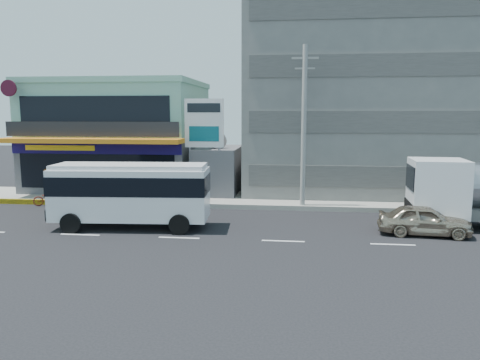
% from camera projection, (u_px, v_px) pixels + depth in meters
% --- Properties ---
extents(ground, '(120.00, 120.00, 0.00)m').
position_uv_depth(ground, '(179.00, 238.00, 22.51)').
color(ground, black).
rests_on(ground, ground).
extents(sidewalk, '(70.00, 5.00, 0.30)m').
position_uv_depth(sidewalk, '(287.00, 201.00, 31.25)').
color(sidewalk, gray).
rests_on(sidewalk, ground).
extents(shop_building, '(12.40, 11.70, 8.00)m').
position_uv_depth(shop_building, '(122.00, 138.00, 36.57)').
color(shop_building, '#424246').
rests_on(shop_building, ground).
extents(concrete_building, '(16.00, 12.00, 14.00)m').
position_uv_depth(concrete_building, '(356.00, 99.00, 35.11)').
color(concrete_building, slate).
rests_on(concrete_building, ground).
extents(gap_structure, '(3.00, 6.00, 3.50)m').
position_uv_depth(gap_structure, '(219.00, 171.00, 34.06)').
color(gap_structure, '#424246').
rests_on(gap_structure, ground).
extents(satellite_dish, '(1.50, 1.50, 0.15)m').
position_uv_depth(satellite_dish, '(216.00, 147.00, 32.82)').
color(satellite_dish, slate).
rests_on(satellite_dish, gap_structure).
extents(billboard, '(2.60, 0.18, 6.90)m').
position_uv_depth(billboard, '(204.00, 129.00, 30.91)').
color(billboard, gray).
rests_on(billboard, ground).
extents(utility_pole_near, '(1.60, 0.30, 10.00)m').
position_uv_depth(utility_pole_near, '(304.00, 126.00, 28.36)').
color(utility_pole_near, '#999993').
rests_on(utility_pole_near, ground).
extents(minibus, '(8.18, 3.26, 3.36)m').
position_uv_depth(minibus, '(131.00, 190.00, 24.22)').
color(minibus, white).
rests_on(minibus, ground).
extents(sedan, '(4.55, 2.20, 1.50)m').
position_uv_depth(sedan, '(424.00, 220.00, 22.94)').
color(sedan, tan).
rests_on(sedan, ground).
extents(motorcycle_rider, '(1.97, 1.27, 2.39)m').
position_uv_depth(motorcycle_rider, '(48.00, 194.00, 30.27)').
color(motorcycle_rider, '#59150C').
rests_on(motorcycle_rider, ground).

